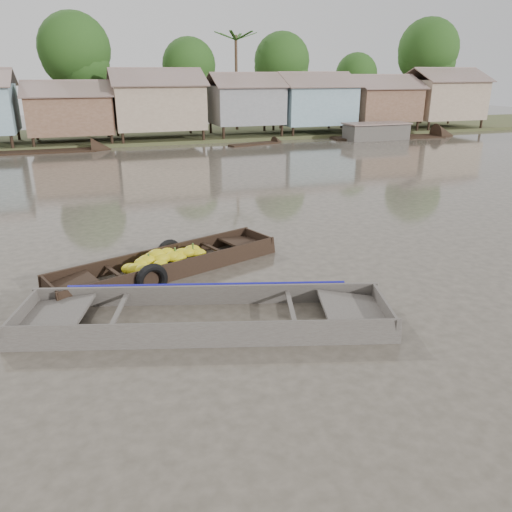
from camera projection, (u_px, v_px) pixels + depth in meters
name	position (u px, v px, depth m)	size (l,w,h in m)	color
ground	(243.00, 299.00, 11.90)	(120.00, 120.00, 0.00)	#453F35
riverbank	(159.00, 98.00, 40.02)	(120.00, 12.47, 10.22)	#384723
banana_boat	(166.00, 265.00, 13.47)	(6.53, 3.60, 0.90)	black
viewer_boat	(207.00, 320.00, 10.71)	(8.12, 4.21, 0.63)	#433D39
distant_boats	(316.00, 140.00, 37.64)	(48.04, 16.09, 1.38)	black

